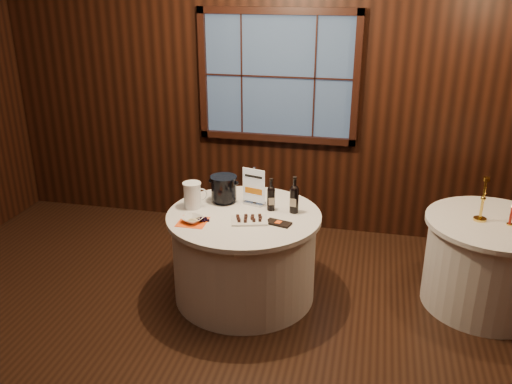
% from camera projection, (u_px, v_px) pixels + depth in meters
% --- Properties ---
extents(ground, '(6.00, 6.00, 0.00)m').
position_uv_depth(ground, '(211.00, 369.00, 3.85)').
color(ground, black).
rests_on(ground, ground).
extents(back_wall, '(6.00, 0.10, 3.00)m').
position_uv_depth(back_wall, '(278.00, 87.00, 5.52)').
color(back_wall, black).
rests_on(back_wall, ground).
extents(main_table, '(1.28, 1.28, 0.77)m').
position_uv_depth(main_table, '(244.00, 255.00, 4.61)').
color(main_table, silver).
rests_on(main_table, ground).
extents(side_table, '(1.08, 1.08, 0.77)m').
position_uv_depth(side_table, '(488.00, 263.00, 4.47)').
color(side_table, silver).
rests_on(side_table, ground).
extents(sign_stand, '(0.20, 0.14, 0.33)m').
position_uv_depth(sign_stand, '(254.00, 192.00, 4.61)').
color(sign_stand, '#AEAFB5').
rests_on(sign_stand, main_table).
extents(port_bottle_left, '(0.07, 0.08, 0.28)m').
position_uv_depth(port_bottle_left, '(271.00, 196.00, 4.50)').
color(port_bottle_left, black).
rests_on(port_bottle_left, main_table).
extents(port_bottle_right, '(0.07, 0.08, 0.31)m').
position_uv_depth(port_bottle_right, '(294.00, 197.00, 4.45)').
color(port_bottle_right, black).
rests_on(port_bottle_right, main_table).
extents(ice_bucket, '(0.23, 0.23, 0.24)m').
position_uv_depth(ice_bucket, '(224.00, 189.00, 4.65)').
color(ice_bucket, black).
rests_on(ice_bucket, main_table).
extents(chocolate_plate, '(0.33, 0.26, 0.04)m').
position_uv_depth(chocolate_plate, '(249.00, 219.00, 4.32)').
color(chocolate_plate, silver).
rests_on(chocolate_plate, main_table).
extents(chocolate_box, '(0.22, 0.15, 0.02)m').
position_uv_depth(chocolate_box, '(278.00, 223.00, 4.28)').
color(chocolate_box, black).
rests_on(chocolate_box, main_table).
extents(grape_bunch, '(0.15, 0.07, 0.03)m').
position_uv_depth(grape_bunch, '(203.00, 220.00, 4.32)').
color(grape_bunch, black).
rests_on(grape_bunch, main_table).
extents(glass_pitcher, '(0.21, 0.16, 0.22)m').
position_uv_depth(glass_pitcher, '(193.00, 195.00, 4.55)').
color(glass_pitcher, white).
rests_on(glass_pitcher, main_table).
extents(orange_napkin, '(0.23, 0.23, 0.00)m').
position_uv_depth(orange_napkin, '(193.00, 222.00, 4.32)').
color(orange_napkin, '#FD5315').
rests_on(orange_napkin, main_table).
extents(cracker_bowl, '(0.21, 0.21, 0.04)m').
position_uv_depth(cracker_bowl, '(193.00, 219.00, 4.31)').
color(cracker_bowl, silver).
rests_on(cracker_bowl, orange_napkin).
extents(brass_candlestick, '(0.10, 0.10, 0.37)m').
position_uv_depth(brass_candlestick, '(482.00, 205.00, 4.30)').
color(brass_candlestick, gold).
rests_on(brass_candlestick, side_table).
extents(red_candle, '(0.05, 0.05, 0.17)m').
position_uv_depth(red_candle, '(511.00, 217.00, 4.24)').
color(red_candle, gold).
rests_on(red_candle, side_table).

